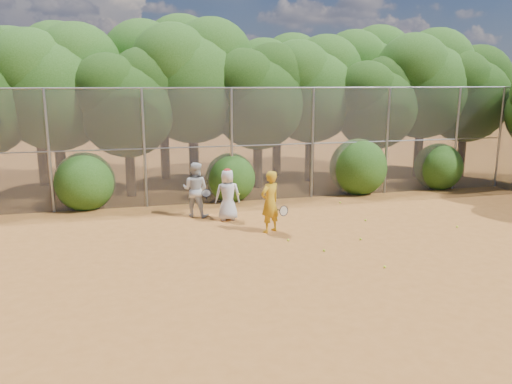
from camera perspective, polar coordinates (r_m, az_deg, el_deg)
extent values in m
plane|color=#9D5A23|center=(12.64, 7.22, -7.02)|extent=(80.00, 80.00, 0.00)
cylinder|color=gray|center=(17.42, -22.58, 4.27)|extent=(0.09, 0.09, 4.00)
cylinder|color=gray|center=(17.23, -12.65, 4.85)|extent=(0.09, 0.09, 4.00)
cylinder|color=gray|center=(17.56, -2.79, 5.27)|extent=(0.09, 0.09, 4.00)
cylinder|color=gray|center=(18.37, 6.47, 5.53)|extent=(0.09, 0.09, 4.00)
cylinder|color=gray|center=(19.62, 14.74, 5.64)|extent=(0.09, 0.09, 4.00)
cylinder|color=gray|center=(21.22, 21.91, 5.64)|extent=(0.09, 0.09, 4.00)
cylinder|color=gray|center=(17.64, 0.40, 11.84)|extent=(20.00, 0.05, 0.05)
cylinder|color=gray|center=(17.78, 0.39, 5.38)|extent=(20.00, 0.04, 0.04)
cube|color=slate|center=(17.78, 0.39, 5.38)|extent=(20.00, 0.02, 4.00)
cylinder|color=gray|center=(22.45, 26.07, 5.60)|extent=(0.09, 0.09, 4.00)
sphere|color=black|center=(19.94, -27.26, 11.93)|extent=(3.05, 3.05, 3.05)
cylinder|color=black|center=(19.97, -21.41, 3.16)|extent=(0.38, 0.38, 2.52)
sphere|color=#224B12|center=(19.76, -21.98, 10.23)|extent=(4.03, 4.03, 4.03)
sphere|color=#224B12|center=(20.07, -19.73, 13.31)|extent=(3.23, 3.23, 3.23)
sphere|color=#224B12|center=(19.56, -24.39, 12.39)|extent=(3.02, 3.02, 3.02)
cylinder|color=black|center=(19.14, -14.18, 2.74)|extent=(0.36, 0.36, 2.17)
sphere|color=black|center=(18.91, -14.53, 9.10)|extent=(3.47, 3.47, 3.47)
sphere|color=black|center=(19.24, -12.56, 11.84)|extent=(2.78, 2.78, 2.78)
sphere|color=black|center=(18.64, -16.55, 11.08)|extent=(2.60, 2.60, 2.60)
cylinder|color=black|center=(20.23, -7.12, 4.23)|extent=(0.39, 0.39, 2.66)
sphere|color=#224B12|center=(20.03, -7.32, 11.63)|extent=(4.26, 4.26, 4.26)
sphere|color=#224B12|center=(20.58, -5.12, 14.67)|extent=(3.40, 3.40, 3.40)
sphere|color=#224B12|center=(19.64, -9.50, 14.04)|extent=(3.19, 3.19, 3.19)
cylinder|color=black|center=(20.13, 0.20, 3.73)|extent=(0.37, 0.37, 2.27)
sphere|color=black|center=(19.91, 0.20, 10.09)|extent=(3.64, 3.64, 3.64)
sphere|color=black|center=(20.44, 1.98, 12.69)|extent=(2.91, 2.91, 2.91)
sphere|color=black|center=(19.48, -1.45, 12.17)|extent=(2.73, 2.73, 2.73)
cylinder|color=black|center=(21.61, 6.13, 4.50)|extent=(0.38, 0.38, 2.45)
sphere|color=#224B12|center=(21.41, 6.28, 10.88)|extent=(3.92, 3.92, 3.92)
sphere|color=#224B12|center=(22.05, 7.95, 13.43)|extent=(3.14, 3.14, 3.14)
sphere|color=#224B12|center=(20.90, 4.81, 13.02)|extent=(2.94, 2.94, 2.94)
cylinder|color=black|center=(21.73, 13.25, 3.82)|extent=(0.36, 0.36, 2.10)
sphere|color=black|center=(21.53, 13.52, 9.24)|extent=(3.36, 3.36, 3.36)
sphere|color=black|center=(22.11, 14.81, 11.43)|extent=(2.69, 2.69, 2.69)
sphere|color=black|center=(21.01, 12.49, 11.05)|extent=(2.52, 2.52, 2.52)
cylinder|color=black|center=(23.44, 18.07, 4.75)|extent=(0.39, 0.39, 2.59)
sphere|color=#224B12|center=(23.27, 18.50, 10.95)|extent=(4.14, 4.14, 4.14)
sphere|color=#224B12|center=(24.07, 19.85, 13.36)|extent=(3.32, 3.32, 3.32)
sphere|color=#224B12|center=(22.62, 17.48, 13.10)|extent=(3.11, 3.11, 3.11)
cylinder|color=black|center=(24.34, 22.43, 4.36)|extent=(0.37, 0.37, 2.31)
sphere|color=black|center=(24.16, 22.88, 9.67)|extent=(3.70, 3.70, 3.70)
sphere|color=black|center=(24.89, 23.94, 11.77)|extent=(2.96, 2.96, 2.96)
sphere|color=black|center=(23.54, 22.16, 11.49)|extent=(2.77, 2.77, 2.77)
cylinder|color=black|center=(22.36, -23.25, 4.05)|extent=(0.39, 0.39, 2.62)
sphere|color=#224B12|center=(22.18, -23.83, 10.63)|extent=(4.20, 4.20, 4.20)
sphere|color=#224B12|center=(22.48, -21.73, 13.50)|extent=(3.36, 3.36, 3.36)
sphere|color=#224B12|center=(22.00, -26.09, 12.62)|extent=(3.15, 3.15, 3.15)
cylinder|color=black|center=(22.30, -10.39, 5.07)|extent=(0.40, 0.40, 2.80)
sphere|color=#224B12|center=(22.13, -10.67, 12.13)|extent=(4.48, 4.48, 4.48)
sphere|color=#224B12|center=(22.67, -8.52, 15.04)|extent=(3.58, 3.58, 3.58)
sphere|color=#224B12|center=(21.77, -12.83, 14.40)|extent=(3.36, 3.36, 3.36)
cylinder|color=black|center=(22.80, 2.38, 5.07)|extent=(0.38, 0.38, 2.52)
sphere|color=#224B12|center=(22.61, 2.43, 11.28)|extent=(4.03, 4.03, 4.03)
sphere|color=#224B12|center=(23.24, 4.13, 13.78)|extent=(3.23, 3.23, 3.23)
sphere|color=#224B12|center=(22.13, 0.88, 13.35)|extent=(3.02, 3.02, 3.02)
cylinder|color=black|center=(24.97, 11.99, 5.70)|extent=(0.40, 0.40, 2.73)
sphere|color=#224B12|center=(24.81, 12.27, 11.84)|extent=(4.37, 4.37, 4.37)
sphere|color=#224B12|center=(25.61, 13.76, 14.23)|extent=(3.49, 3.49, 3.49)
sphere|color=#224B12|center=(24.19, 11.05, 13.95)|extent=(3.28, 3.28, 3.28)
sphere|color=#224B12|center=(17.75, -18.99, 1.41)|extent=(2.00, 2.00, 2.00)
sphere|color=#224B12|center=(18.02, -2.94, 1.91)|extent=(1.80, 1.80, 1.80)
sphere|color=#224B12|center=(19.55, 11.60, 3.11)|extent=(2.20, 2.20, 2.20)
sphere|color=#224B12|center=(21.32, 20.12, 2.95)|extent=(1.90, 1.90, 1.90)
imported|color=gold|center=(14.09, 1.60, -1.12)|extent=(0.77, 0.69, 1.77)
torus|color=black|center=(14.06, 3.19, -2.17)|extent=(0.31, 0.15, 0.30)
cylinder|color=black|center=(14.23, 2.68, -2.07)|extent=(0.12, 0.28, 0.06)
imported|color=silver|center=(15.37, -3.25, -0.32)|extent=(0.81, 0.55, 1.60)
ellipsoid|color=red|center=(15.22, -3.29, 2.46)|extent=(0.22, 0.22, 0.13)
sphere|color=#C4DF28|center=(15.22, -2.01, -0.23)|extent=(0.07, 0.07, 0.07)
imported|color=silver|center=(15.87, -6.95, 0.29)|extent=(1.06, 0.99, 1.74)
torus|color=black|center=(15.64, -5.72, -0.14)|extent=(0.34, 0.28, 0.24)
cylinder|color=black|center=(15.83, -5.68, -0.54)|extent=(0.07, 0.23, 0.21)
sphere|color=#C4DF28|center=(13.86, 11.86, -5.28)|extent=(0.07, 0.07, 0.07)
sphere|color=#C4DF28|center=(15.76, 12.40, -3.15)|extent=(0.07, 0.07, 0.07)
sphere|color=#C4DF28|center=(11.98, 14.50, -8.28)|extent=(0.07, 0.07, 0.07)
sphere|color=#C4DF28|center=(15.84, 22.00, -3.70)|extent=(0.07, 0.07, 0.07)
sphere|color=#C4DF28|center=(13.51, 3.69, -5.50)|extent=(0.07, 0.07, 0.07)
sphere|color=#C4DF28|center=(17.85, 9.59, -1.19)|extent=(0.07, 0.07, 0.07)
sphere|color=#C4DF28|center=(12.80, 7.78, -6.63)|extent=(0.07, 0.07, 0.07)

